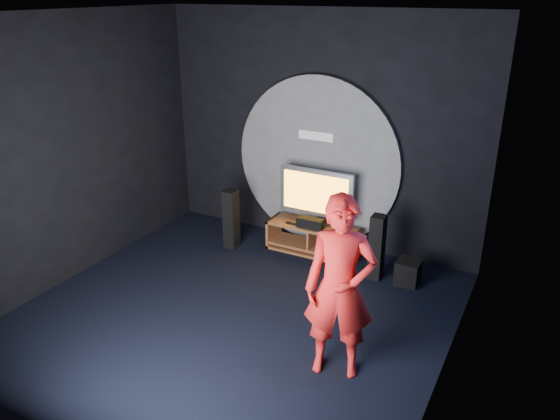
% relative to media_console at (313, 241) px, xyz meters
% --- Properties ---
extents(floor, '(5.00, 5.00, 0.00)m').
position_rel_media_console_xyz_m(floor, '(-0.15, -2.05, -0.19)').
color(floor, black).
rests_on(floor, ground).
extents(back_wall, '(5.00, 0.04, 3.50)m').
position_rel_media_console_xyz_m(back_wall, '(-0.15, 0.45, 1.56)').
color(back_wall, black).
rests_on(back_wall, ground).
extents(front_wall, '(5.00, 0.04, 3.50)m').
position_rel_media_console_xyz_m(front_wall, '(-0.15, -4.55, 1.56)').
color(front_wall, black).
rests_on(front_wall, ground).
extents(left_wall, '(0.04, 5.00, 3.50)m').
position_rel_media_console_xyz_m(left_wall, '(-2.65, -2.05, 1.56)').
color(left_wall, black).
rests_on(left_wall, ground).
extents(right_wall, '(0.04, 5.00, 3.50)m').
position_rel_media_console_xyz_m(right_wall, '(2.35, -2.05, 1.56)').
color(right_wall, black).
rests_on(right_wall, ground).
extents(ceiling, '(5.00, 5.00, 0.01)m').
position_rel_media_console_xyz_m(ceiling, '(-0.15, -2.05, 3.31)').
color(ceiling, black).
rests_on(ceiling, back_wall).
extents(wall_disc_panel, '(2.60, 0.11, 2.60)m').
position_rel_media_console_xyz_m(wall_disc_panel, '(-0.15, 0.39, 1.11)').
color(wall_disc_panel, '#515156').
rests_on(wall_disc_panel, ground).
extents(media_console, '(1.39, 0.45, 0.45)m').
position_rel_media_console_xyz_m(media_console, '(0.00, 0.00, 0.00)').
color(media_console, '#9B5B30').
rests_on(media_console, ground).
extents(tv, '(1.14, 0.22, 0.85)m').
position_rel_media_console_xyz_m(tv, '(-0.01, 0.07, 0.72)').
color(tv, silver).
rests_on(tv, media_console).
extents(center_speaker, '(0.40, 0.15, 0.15)m').
position_rel_media_console_xyz_m(center_speaker, '(-0.01, -0.11, 0.33)').
color(center_speaker, black).
rests_on(center_speaker, media_console).
extents(remote, '(0.18, 0.05, 0.02)m').
position_rel_media_console_xyz_m(remote, '(-0.31, -0.12, 0.27)').
color(remote, black).
rests_on(remote, media_console).
extents(tower_speaker_left, '(0.19, 0.21, 0.93)m').
position_rel_media_console_xyz_m(tower_speaker_left, '(-1.19, -0.41, 0.27)').
color(tower_speaker_left, black).
rests_on(tower_speaker_left, ground).
extents(tower_speaker_right, '(0.19, 0.21, 0.93)m').
position_rel_media_console_xyz_m(tower_speaker_right, '(1.08, -0.31, 0.27)').
color(tower_speaker_right, black).
rests_on(tower_speaker_right, ground).
extents(subwoofer, '(0.31, 0.31, 0.34)m').
position_rel_media_console_xyz_m(subwoofer, '(1.52, -0.25, -0.03)').
color(subwoofer, black).
rests_on(subwoofer, ground).
extents(player, '(0.82, 0.66, 1.95)m').
position_rel_media_console_xyz_m(player, '(1.36, -2.37, 0.78)').
color(player, red).
rests_on(player, ground).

